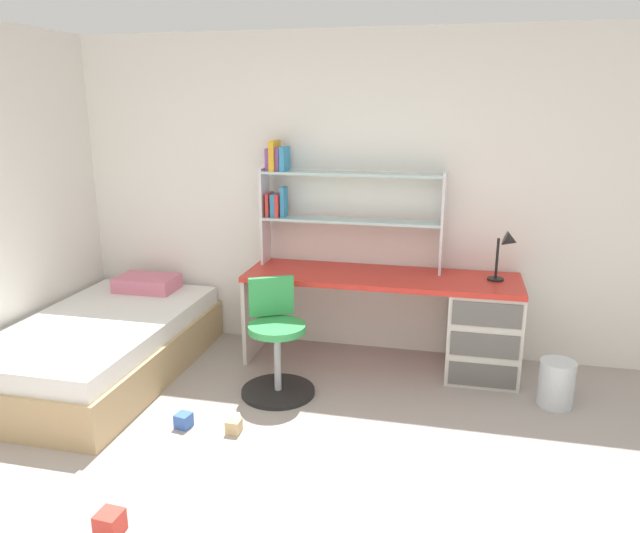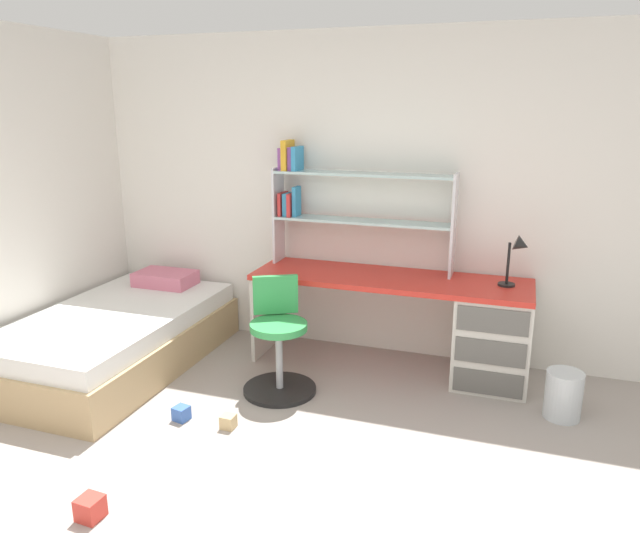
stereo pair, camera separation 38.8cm
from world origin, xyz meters
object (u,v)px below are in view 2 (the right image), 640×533
swivel_chair (279,348)px  waste_bin (563,395)px  toy_block_natural_1 (228,421)px  bookshelf_hutch (340,197)px  toy_block_blue_2 (181,413)px  bed_platform (116,338)px  desk_lamp (518,253)px  toy_block_red_0 (90,508)px  desk (463,325)px

swivel_chair → waste_bin: bearing=7.1°
toy_block_natural_1 → waste_bin: bearing=22.5°
bookshelf_hutch → toy_block_natural_1: bookshelf_hutch is taller
toy_block_blue_2 → bed_platform: bearing=147.8°
bookshelf_hutch → toy_block_natural_1: 1.90m
waste_bin → toy_block_blue_2: waste_bin is taller
desk_lamp → swivel_chair: size_ratio=0.47×
toy_block_red_0 → toy_block_blue_2: size_ratio=1.26×
waste_bin → toy_block_natural_1: waste_bin is taller
bookshelf_hutch → desk_lamp: bearing=-7.1°
waste_bin → toy_block_blue_2: size_ratio=3.46×
desk → swivel_chair: size_ratio=2.57×
desk_lamp → bed_platform: 3.07m
bookshelf_hutch → waste_bin: bearing=-19.0°
desk → bed_platform: bearing=-165.6°
bookshelf_hutch → toy_block_red_0: 2.75m
swivel_chair → bookshelf_hutch: bearing=77.1°
desk → toy_block_red_0: size_ratio=18.00×
desk → swivel_chair: swivel_chair is taller
swivel_chair → bed_platform: (-1.36, -0.02, -0.10)m
desk → bookshelf_hutch: 1.35m
swivel_chair → waste_bin: 1.92m
bookshelf_hutch → desk_lamp: (1.35, -0.17, -0.30)m
desk → waste_bin: 0.84m
bed_platform → toy_block_natural_1: (1.26, -0.57, -0.18)m
desk_lamp → toy_block_natural_1: (-1.64, -1.25, -0.94)m
toy_block_blue_2 → toy_block_red_0: bearing=-84.9°
desk_lamp → bed_platform: bearing=-166.9°
swivel_chair → bed_platform: swivel_chair is taller
bookshelf_hutch → toy_block_natural_1: size_ratio=16.56×
desk → waste_bin: size_ratio=6.52×
bookshelf_hutch → bed_platform: bearing=-151.4°
bed_platform → toy_block_blue_2: (0.92, -0.58, -0.18)m
bed_platform → toy_block_red_0: 1.86m
toy_block_red_0 → toy_block_natural_1: (0.25, 0.99, -0.01)m
toy_block_blue_2 → desk: bearing=37.1°
bed_platform → waste_bin: size_ratio=6.16×
desk → toy_block_red_0: desk is taller
waste_bin → toy_block_red_0: (-2.25, -1.81, -0.10)m
desk_lamp → toy_block_natural_1: 2.27m
swivel_chair → waste_bin: swivel_chair is taller
bed_platform → toy_block_blue_2: 1.11m
swivel_chair → waste_bin: size_ratio=2.54×
bed_platform → toy_block_blue_2: bed_platform is taller
bookshelf_hutch → swivel_chair: (-0.19, -0.82, -0.96)m
waste_bin → toy_block_blue_2: (-2.33, -0.84, -0.11)m
bookshelf_hutch → toy_block_red_0: bookshelf_hutch is taller
swivel_chair → toy_block_natural_1: bearing=-99.7°
swivel_chair → toy_block_natural_1: 0.66m
waste_bin → toy_block_red_0: bearing=-141.1°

